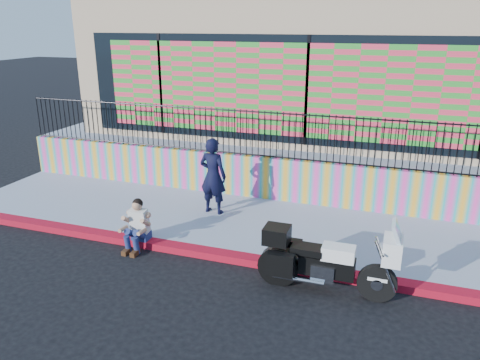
% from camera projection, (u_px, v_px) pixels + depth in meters
% --- Properties ---
extents(ground, '(90.00, 90.00, 0.00)m').
position_uv_depth(ground, '(259.00, 265.00, 9.23)').
color(ground, black).
rests_on(ground, ground).
extents(red_curb, '(16.00, 0.30, 0.15)m').
position_uv_depth(red_curb, '(259.00, 261.00, 9.20)').
color(red_curb, '#AB0C1F').
rests_on(red_curb, ground).
extents(sidewalk, '(16.00, 3.00, 0.15)m').
position_uv_depth(sidewalk, '(280.00, 228.00, 10.68)').
color(sidewalk, '#979FB5').
rests_on(sidewalk, ground).
extents(mural_wall, '(16.00, 0.20, 1.10)m').
position_uv_depth(mural_wall, '(296.00, 181.00, 11.91)').
color(mural_wall, '#FF43AE').
rests_on(mural_wall, sidewalk).
extents(metal_fence, '(15.80, 0.04, 1.20)m').
position_uv_depth(metal_fence, '(298.00, 137.00, 11.54)').
color(metal_fence, black).
rests_on(metal_fence, mural_wall).
extents(elevated_platform, '(16.00, 10.00, 1.25)m').
position_uv_depth(elevated_platform, '(328.00, 139.00, 16.49)').
color(elevated_platform, '#979FB5').
rests_on(elevated_platform, ground).
extents(storefront_building, '(14.00, 8.06, 4.00)m').
position_uv_depth(storefront_building, '(331.00, 63.00, 15.45)').
color(storefront_building, tan).
rests_on(storefront_building, elevated_platform).
extents(police_motorcycle, '(2.40, 0.79, 1.49)m').
position_uv_depth(police_motorcycle, '(325.00, 259.00, 8.14)').
color(police_motorcycle, black).
rests_on(police_motorcycle, ground).
extents(police_officer, '(0.72, 0.51, 1.85)m').
position_uv_depth(police_officer, '(213.00, 176.00, 11.10)').
color(police_officer, black).
rests_on(police_officer, sidewalk).
extents(seated_man, '(0.54, 0.71, 1.06)m').
position_uv_depth(seated_man, '(136.00, 230.00, 9.72)').
color(seated_man, navy).
rests_on(seated_man, ground).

